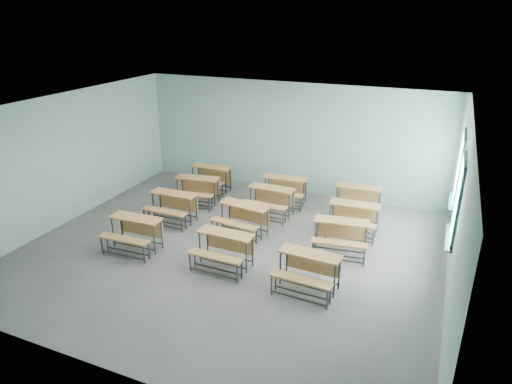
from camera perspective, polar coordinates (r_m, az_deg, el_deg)
room at (r=9.66m, az=-2.87°, el=0.95°), size 9.04×8.04×3.24m
desk_unit_r0c0 at (r=10.53m, az=-15.02°, el=-4.49°), size 1.22×0.84×0.74m
desk_unit_r0c1 at (r=9.53m, az=-4.08°, el=-6.64°), size 1.20×0.82×0.74m
desk_unit_r0c2 at (r=8.82m, az=6.51°, el=-9.27°), size 1.23×0.86×0.74m
desk_unit_r1c0 at (r=11.69m, az=-10.44°, el=-1.38°), size 1.19×0.80×0.74m
desk_unit_r1c1 at (r=10.84m, az=-1.72°, el=-2.92°), size 1.28×0.94×0.74m
desk_unit_r1c2 at (r=10.19m, az=10.57°, el=-5.00°), size 1.29×0.95×0.74m
desk_unit_r2c0 at (r=12.65m, az=-7.47°, el=0.63°), size 1.29×0.95×0.74m
desk_unit_r2c1 at (r=11.85m, az=1.79°, el=-0.68°), size 1.21×0.83×0.74m
desk_unit_r2c2 at (r=11.12m, az=12.09°, el=-2.77°), size 1.22×0.84×0.74m
desk_unit_r3c0 at (r=13.53m, az=-5.78°, el=2.14°), size 1.20×0.81×0.74m
desk_unit_r3c1 at (r=12.58m, az=3.60°, el=0.66°), size 1.27×0.92×0.74m
desk_unit_r3c2 at (r=12.21m, az=12.60°, el=-0.53°), size 1.22×0.84×0.74m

